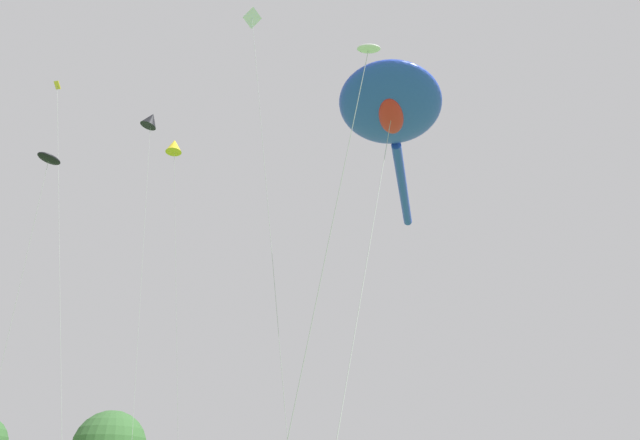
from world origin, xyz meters
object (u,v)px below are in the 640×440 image
object	(u,v)px
small_kite_streamer_purple	(256,61)
small_kite_stunt_black	(151,121)
big_show_kite	(391,111)
small_kite_delta_white	(364,69)
small_kite_box_yellow	(58,158)
small_kite_bird_shape	(48,161)
small_kite_diamond_red	(174,147)

from	to	relation	value
small_kite_streamer_purple	small_kite_stunt_black	xyz separation A→B (m)	(2.69, 10.98, 2.62)
big_show_kite	small_kite_stunt_black	xyz separation A→B (m)	(1.45, 17.26, 7.35)
small_kite_delta_white	small_kite_box_yellow	world-z (taller)	small_kite_box_yellow
big_show_kite	small_kite_box_yellow	size ratio (longest dim) A/B	0.67
big_show_kite	small_kite_streamer_purple	size ratio (longest dim) A/B	0.71
small_kite_bird_shape	small_kite_streamer_purple	bearing A→B (deg)	-81.37
small_kite_box_yellow	small_kite_bird_shape	distance (m)	3.76
small_kite_delta_white	small_kite_diamond_red	xyz separation A→B (m)	(11.69, 21.28, 11.72)
small_kite_box_yellow	small_kite_diamond_red	bearing A→B (deg)	-35.61
small_kite_diamond_red	small_kite_stunt_black	bearing A→B (deg)	26.48
big_show_kite	small_kite_bird_shape	bearing A→B (deg)	-100.10
big_show_kite	small_kite_stunt_black	size ratio (longest dim) A/B	0.70
small_kite_box_yellow	small_kite_bird_shape	size ratio (longest dim) A/B	1.39
big_show_kite	small_kite_stunt_black	world-z (taller)	small_kite_stunt_black
big_show_kite	small_kite_streamer_purple	distance (m)	7.96
small_kite_streamer_purple	small_kite_delta_white	world-z (taller)	small_kite_streamer_purple
small_kite_diamond_red	small_kite_bird_shape	bearing A→B (deg)	17.23
small_kite_streamer_purple	small_kite_delta_white	distance (m)	14.86
small_kite_stunt_black	small_kite_delta_white	distance (m)	25.49
small_kite_diamond_red	small_kite_bird_shape	distance (m)	10.11
small_kite_streamer_purple	small_kite_box_yellow	xyz separation A→B (m)	(-1.28, 13.39, -1.18)
small_kite_diamond_red	small_kite_streamer_purple	bearing A→B (deg)	76.82
small_kite_delta_white	small_kite_bird_shape	xyz separation A→B (m)	(3.28, 20.39, 6.18)
small_kite_streamer_purple	small_kite_stunt_black	distance (m)	11.61
small_kite_streamer_purple	small_kite_stunt_black	bearing A→B (deg)	-31.77
small_kite_diamond_red	small_kite_bird_shape	size ratio (longest dim) A/B	1.32
small_kite_stunt_black	small_kite_diamond_red	distance (m)	2.71
small_kite_diamond_red	small_kite_bird_shape	world-z (taller)	small_kite_diamond_red
small_kite_streamer_purple	small_kite_diamond_red	world-z (taller)	small_kite_streamer_purple
big_show_kite	small_kite_diamond_red	bearing A→B (deg)	-127.11
big_show_kite	small_kite_delta_white	size ratio (longest dim) A/B	1.38
small_kite_diamond_red	big_show_kite	bearing A→B (deg)	88.47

